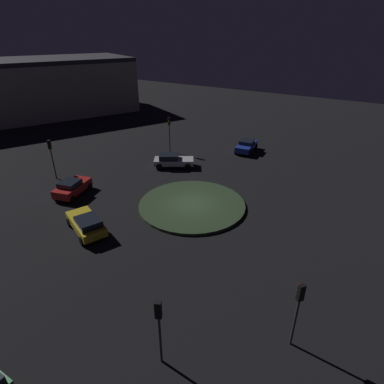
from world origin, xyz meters
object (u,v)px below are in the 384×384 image
car_blue (246,146)px  traffic_light_northwest (169,128)px  car_red (72,187)px  car_yellow (87,223)px  traffic_light_west (51,152)px  traffic_light_southeast_near (298,303)px  traffic_light_southeast (159,320)px  car_silver (173,160)px  store_building (39,87)px

car_blue → traffic_light_northwest: bearing=116.3°
car_red → car_yellow: 6.98m
car_red → traffic_light_west: traffic_light_west is taller
car_yellow → traffic_light_southeast_near: bearing=-162.7°
car_blue → traffic_light_southeast: 30.05m
car_red → car_yellow: (6.02, -3.53, -0.01)m
car_silver → car_red: car_red is taller
car_yellow → car_blue: bearing=-75.5°
car_blue → traffic_light_southeast_near: traffic_light_southeast_near is taller
car_yellow → traffic_light_west: traffic_light_west is taller
car_yellow → traffic_light_southeast_near: 16.37m
car_yellow → traffic_light_southeast: (11.33, -5.49, 1.97)m
traffic_light_southeast → car_blue: bearing=-10.7°
traffic_light_southeast → traffic_light_northwest: traffic_light_northwest is taller
traffic_light_west → car_red: bearing=-28.7°
car_red → car_silver: bearing=-36.4°
traffic_light_west → traffic_light_southeast: bearing=-36.0°
car_blue → store_building: size_ratio=0.12×
car_blue → traffic_light_southeast_near: 28.01m
car_red → traffic_light_southeast_near: size_ratio=1.07×
traffic_light_southeast → traffic_light_southeast_near: (4.86, 4.18, 0.04)m
traffic_light_west → store_building: (-26.31, 16.97, 1.79)m
car_red → car_yellow: bearing=-136.1°
car_red → traffic_light_northwest: (0.86, 14.46, 2.35)m
car_silver → traffic_light_west: size_ratio=1.13×
traffic_light_southeast → traffic_light_southeast_near: 6.41m
traffic_light_southeast_near → traffic_light_northwest: bearing=-3.9°
car_red → store_building: store_building is taller
car_red → traffic_light_northwest: traffic_light_northwest is taller
traffic_light_southeast → traffic_light_southeast_near: traffic_light_southeast_near is taller
car_silver → traffic_light_northwest: size_ratio=1.06×
car_blue → car_yellow: (-3.03, -23.33, -0.02)m
traffic_light_northwest → store_building: (-31.65, 4.01, 1.62)m
traffic_light_northwest → traffic_light_west: bearing=-66.1°
traffic_light_northwest → traffic_light_west: size_ratio=1.06×
car_yellow → store_building: bearing=-9.0°
car_yellow → traffic_light_northwest: traffic_light_northwest is taller
car_red → car_blue: size_ratio=0.96×
car_red → traffic_light_northwest: 14.67m
car_red → car_yellow: size_ratio=0.89×
car_red → traffic_light_southeast_near: traffic_light_southeast_near is taller
traffic_light_west → store_building: 31.36m
car_silver → traffic_light_southeast: size_ratio=1.22×
car_silver → car_red: 11.35m
store_building → car_red: bearing=83.7°
car_silver → traffic_light_southeast_near: size_ratio=1.20×
car_yellow → traffic_light_southeast_near: traffic_light_southeast_near is taller
car_blue → traffic_light_northwest: (-8.18, -5.34, 2.35)m
car_silver → car_red: (-4.02, -10.62, -0.00)m
car_blue → traffic_light_west: 22.85m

